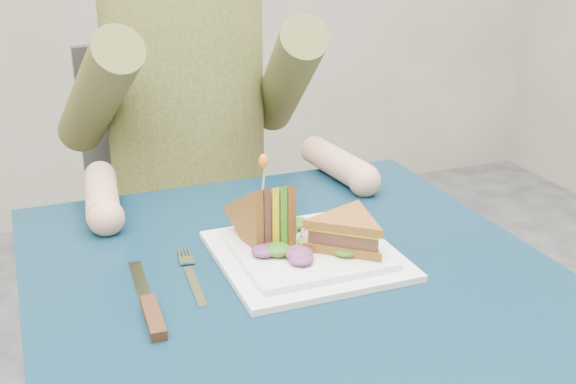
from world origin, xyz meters
name	(u,v)px	position (x,y,z in m)	size (l,w,h in m)	color
table	(290,314)	(0.00, 0.00, 0.65)	(0.75, 0.75, 0.73)	#08202F
chair	(183,211)	(0.00, 0.71, 0.54)	(0.42, 0.40, 0.93)	#47474C
diner	(186,65)	(0.00, 0.59, 0.91)	(0.54, 0.59, 0.74)	brown
plate	(306,253)	(0.03, 0.02, 0.74)	(0.26, 0.26, 0.02)	white
sandwich_flat	(348,232)	(0.09, -0.01, 0.78)	(0.19, 0.19, 0.05)	brown
sandwich_upright	(264,219)	(-0.02, 0.06, 0.78)	(0.09, 0.14, 0.14)	brown
fork	(192,276)	(-0.14, 0.02, 0.73)	(0.03, 0.18, 0.01)	silver
knife	(151,310)	(-0.22, -0.06, 0.74)	(0.03, 0.22, 0.02)	silver
toothpick	(264,179)	(-0.02, 0.06, 0.85)	(0.00, 0.00, 0.06)	tan
toothpick_frill	(263,161)	(-0.02, 0.06, 0.88)	(0.01, 0.01, 0.02)	orange
lettuce_spill	(307,237)	(0.04, 0.03, 0.76)	(0.15, 0.13, 0.02)	#337A14
onion_ring	(314,234)	(0.05, 0.02, 0.77)	(0.04, 0.04, 0.01)	#9E4C7A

